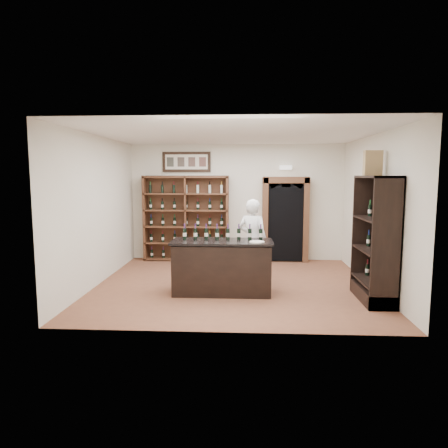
# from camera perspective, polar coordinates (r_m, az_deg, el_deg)

# --- Properties ---
(floor) EXTENTS (5.50, 5.50, 0.00)m
(floor) POSITION_cam_1_polar(r_m,az_deg,el_deg) (8.20, 1.38, -8.63)
(floor) COLOR brown
(floor) RESTS_ON ground
(ceiling) EXTENTS (5.50, 5.50, 0.00)m
(ceiling) POSITION_cam_1_polar(r_m,az_deg,el_deg) (7.94, 1.45, 12.71)
(ceiling) COLOR white
(ceiling) RESTS_ON wall_back
(wall_back) EXTENTS (5.50, 0.04, 3.00)m
(wall_back) POSITION_cam_1_polar(r_m,az_deg,el_deg) (10.42, 1.81, 3.08)
(wall_back) COLOR silver
(wall_back) RESTS_ON ground
(wall_left) EXTENTS (0.04, 5.00, 3.00)m
(wall_left) POSITION_cam_1_polar(r_m,az_deg,el_deg) (8.47, -17.54, 1.87)
(wall_left) COLOR silver
(wall_left) RESTS_ON ground
(wall_right) EXTENTS (0.04, 5.00, 3.00)m
(wall_right) POSITION_cam_1_polar(r_m,az_deg,el_deg) (8.32, 20.72, 1.66)
(wall_right) COLOR silver
(wall_right) RESTS_ON ground
(wine_shelf) EXTENTS (2.20, 0.38, 2.20)m
(wine_shelf) POSITION_cam_1_polar(r_m,az_deg,el_deg) (10.40, -5.39, 0.83)
(wine_shelf) COLOR #5B2F1F
(wine_shelf) RESTS_ON ground
(framed_picture) EXTENTS (1.25, 0.04, 0.52)m
(framed_picture) POSITION_cam_1_polar(r_m,az_deg,el_deg) (10.48, -5.37, 8.82)
(framed_picture) COLOR black
(framed_picture) RESTS_ON wall_back
(arched_doorway) EXTENTS (1.17, 0.35, 2.17)m
(arched_doorway) POSITION_cam_1_polar(r_m,az_deg,el_deg) (10.33, 8.73, 0.95)
(arched_doorway) COLOR black
(arched_doorway) RESTS_ON ground
(emergency_light) EXTENTS (0.30, 0.10, 0.10)m
(emergency_light) POSITION_cam_1_polar(r_m,az_deg,el_deg) (10.37, 8.81, 7.96)
(emergency_light) COLOR white
(emergency_light) RESTS_ON wall_back
(tasting_counter) EXTENTS (1.88, 0.78, 1.00)m
(tasting_counter) POSITION_cam_1_polar(r_m,az_deg,el_deg) (7.51, -0.27, -6.20)
(tasting_counter) COLOR black
(tasting_counter) RESTS_ON ground
(counter_bottle_0) EXTENTS (0.07, 0.07, 0.30)m
(counter_bottle_0) POSITION_cam_1_polar(r_m,az_deg,el_deg) (7.60, -5.65, -1.37)
(counter_bottle_0) COLOR black
(counter_bottle_0) RESTS_ON tasting_counter
(counter_bottle_1) EXTENTS (0.07, 0.07, 0.30)m
(counter_bottle_1) POSITION_cam_1_polar(r_m,az_deg,el_deg) (7.57, -4.11, -1.38)
(counter_bottle_1) COLOR black
(counter_bottle_1) RESTS_ON tasting_counter
(counter_bottle_2) EXTENTS (0.07, 0.07, 0.30)m
(counter_bottle_2) POSITION_cam_1_polar(r_m,az_deg,el_deg) (7.55, -2.56, -1.40)
(counter_bottle_2) COLOR black
(counter_bottle_2) RESTS_ON tasting_counter
(counter_bottle_3) EXTENTS (0.07, 0.07, 0.30)m
(counter_bottle_3) POSITION_cam_1_polar(r_m,az_deg,el_deg) (7.53, -1.00, -1.41)
(counter_bottle_3) COLOR black
(counter_bottle_3) RESTS_ON tasting_counter
(counter_bottle_4) EXTENTS (0.07, 0.07, 0.30)m
(counter_bottle_4) POSITION_cam_1_polar(r_m,az_deg,el_deg) (7.52, 0.57, -1.42)
(counter_bottle_4) COLOR black
(counter_bottle_4) RESTS_ON tasting_counter
(counter_bottle_5) EXTENTS (0.07, 0.07, 0.30)m
(counter_bottle_5) POSITION_cam_1_polar(r_m,az_deg,el_deg) (7.51, 2.13, -1.43)
(counter_bottle_5) COLOR black
(counter_bottle_5) RESTS_ON tasting_counter
(counter_bottle_6) EXTENTS (0.07, 0.07, 0.30)m
(counter_bottle_6) POSITION_cam_1_polar(r_m,az_deg,el_deg) (7.51, 3.70, -1.44)
(counter_bottle_6) COLOR black
(counter_bottle_6) RESTS_ON tasting_counter
(counter_bottle_7) EXTENTS (0.07, 0.07, 0.30)m
(counter_bottle_7) POSITION_cam_1_polar(r_m,az_deg,el_deg) (7.52, 5.27, -1.45)
(counter_bottle_7) COLOR black
(counter_bottle_7) RESTS_ON tasting_counter
(side_cabinet) EXTENTS (0.48, 1.20, 2.20)m
(side_cabinet) POSITION_cam_1_polar(r_m,az_deg,el_deg) (7.51, 20.90, -4.64)
(side_cabinet) COLOR black
(side_cabinet) RESTS_ON ground
(shopkeeper) EXTENTS (0.74, 0.63, 1.72)m
(shopkeeper) POSITION_cam_1_polar(r_m,az_deg,el_deg) (8.32, 4.11, -2.33)
(shopkeeper) COLOR white
(shopkeeper) RESTS_ON ground
(plate) EXTENTS (0.27, 0.27, 0.02)m
(plate) POSITION_cam_1_polar(r_m,az_deg,el_deg) (7.21, 4.73, -2.58)
(plate) COLOR silver
(plate) RESTS_ON tasting_counter
(wine_crate) EXTENTS (0.32, 0.14, 0.45)m
(wine_crate) POSITION_cam_1_polar(r_m,az_deg,el_deg) (7.70, 20.49, 8.16)
(wine_crate) COLOR tan
(wine_crate) RESTS_ON side_cabinet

